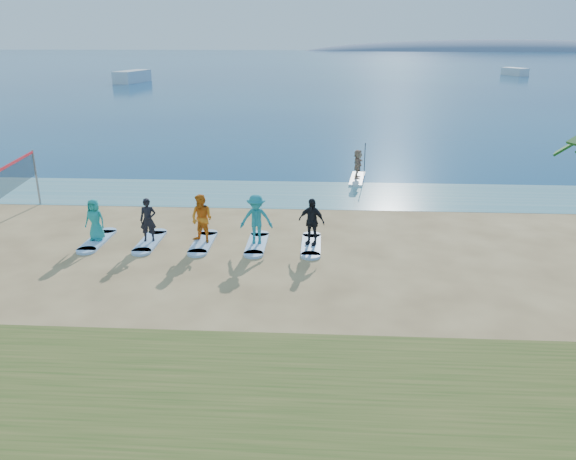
# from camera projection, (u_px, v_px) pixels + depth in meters

# --- Properties ---
(ground) EXTENTS (600.00, 600.00, 0.00)m
(ground) POSITION_uv_depth(u_px,v_px,m) (247.00, 284.00, 17.44)
(ground) COLOR tan
(ground) RESTS_ON ground
(shallow_water) EXTENTS (600.00, 600.00, 0.00)m
(shallow_water) POSITION_uv_depth(u_px,v_px,m) (275.00, 194.00, 27.34)
(shallow_water) COLOR teal
(shallow_water) RESTS_ON ground
(ocean) EXTENTS (600.00, 600.00, 0.00)m
(ocean) POSITION_uv_depth(u_px,v_px,m) (316.00, 62.00, 168.36)
(ocean) COLOR navy
(ocean) RESTS_ON ground
(island_ridge) EXTENTS (220.00, 56.00, 18.00)m
(island_ridge) POSITION_uv_depth(u_px,v_px,m) (500.00, 51.00, 295.07)
(island_ridge) COLOR slate
(island_ridge) RESTS_ON ground
(paddleboard) EXTENTS (1.05, 3.06, 0.12)m
(paddleboard) POSITION_uv_depth(u_px,v_px,m) (357.00, 179.00, 29.98)
(paddleboard) COLOR silver
(paddleboard) RESTS_ON ground
(paddleboarder) EXTENTS (0.59, 1.44, 1.52)m
(paddleboarder) POSITION_uv_depth(u_px,v_px,m) (358.00, 164.00, 29.71)
(paddleboarder) COLOR tan
(paddleboarder) RESTS_ON paddleboard
(boat_offshore_a) EXTENTS (4.18, 8.59, 1.92)m
(boat_offshore_a) POSITION_uv_depth(u_px,v_px,m) (133.00, 83.00, 93.03)
(boat_offshore_a) COLOR silver
(boat_offshore_a) RESTS_ON ground
(boat_offshore_b) EXTENTS (3.97, 6.27, 1.46)m
(boat_offshore_b) POSITION_uv_depth(u_px,v_px,m) (514.00, 76.00, 109.60)
(boat_offshore_b) COLOR silver
(boat_offshore_b) RESTS_ON ground
(surfboard_0) EXTENTS (0.70, 2.20, 0.09)m
(surfboard_0) POSITION_uv_depth(u_px,v_px,m) (97.00, 241.00, 20.98)
(surfboard_0) COLOR #99C3ED
(surfboard_0) RESTS_ON ground
(student_0) EXTENTS (0.83, 0.61, 1.56)m
(student_0) POSITION_uv_depth(u_px,v_px,m) (95.00, 220.00, 20.71)
(student_0) COLOR teal
(student_0) RESTS_ON surfboard_0
(surfboard_1) EXTENTS (0.70, 2.20, 0.09)m
(surfboard_1) POSITION_uv_depth(u_px,v_px,m) (150.00, 242.00, 20.87)
(surfboard_1) COLOR #99C3ED
(surfboard_1) RESTS_ON ground
(student_1) EXTENTS (0.64, 0.47, 1.62)m
(student_1) POSITION_uv_depth(u_px,v_px,m) (148.00, 220.00, 20.59)
(student_1) COLOR black
(student_1) RESTS_ON surfboard_1
(surfboard_2) EXTENTS (0.70, 2.20, 0.09)m
(surfboard_2) POSITION_uv_depth(u_px,v_px,m) (203.00, 243.00, 20.76)
(surfboard_2) COLOR #99C3ED
(surfboard_2) RESTS_ON ground
(student_2) EXTENTS (1.07, 0.97, 1.79)m
(student_2) POSITION_uv_depth(u_px,v_px,m) (202.00, 219.00, 20.45)
(student_2) COLOR orange
(student_2) RESTS_ON surfboard_2
(surfboard_3) EXTENTS (0.70, 2.20, 0.09)m
(surfboard_3) POSITION_uv_depth(u_px,v_px,m) (257.00, 244.00, 20.64)
(surfboard_3) COLOR #99C3ED
(surfboard_3) RESTS_ON ground
(student_3) EXTENTS (1.21, 0.74, 1.83)m
(student_3) POSITION_uv_depth(u_px,v_px,m) (256.00, 219.00, 20.33)
(student_3) COLOR teal
(student_3) RESTS_ON surfboard_3
(surfboard_4) EXTENTS (0.70, 2.20, 0.09)m
(surfboard_4) POSITION_uv_depth(u_px,v_px,m) (311.00, 245.00, 20.53)
(surfboard_4) COLOR #99C3ED
(surfboard_4) RESTS_ON ground
(student_4) EXTENTS (1.10, 0.80, 1.73)m
(student_4) POSITION_uv_depth(u_px,v_px,m) (311.00, 221.00, 20.23)
(student_4) COLOR black
(student_4) RESTS_ON surfboard_4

